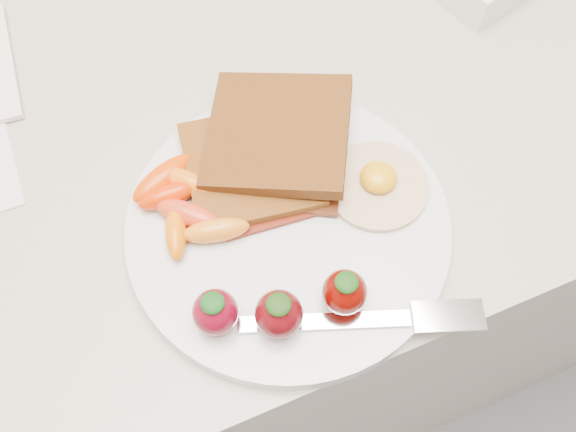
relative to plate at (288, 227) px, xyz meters
name	(u,v)px	position (x,y,z in m)	size (l,w,h in m)	color
counter	(247,270)	(0.00, 0.17, -0.46)	(2.00, 0.60, 0.90)	gray
plate	(288,227)	(0.00, 0.00, 0.00)	(0.27, 0.27, 0.02)	silver
toast_lower	(251,166)	(-0.01, 0.06, 0.02)	(0.11, 0.11, 0.01)	#4E340F
toast_upper	(278,133)	(0.02, 0.07, 0.03)	(0.12, 0.12, 0.01)	#472311
fried_egg	(377,183)	(0.08, 0.00, 0.01)	(0.11, 0.11, 0.02)	#EEEBC7
bacon_strips	(278,203)	(0.00, 0.02, 0.01)	(0.10, 0.06, 0.01)	#4D1103
baby_carrots	(182,203)	(-0.08, 0.04, 0.02)	(0.09, 0.10, 0.02)	red
strawberries	(279,306)	(-0.04, -0.07, 0.03)	(0.13, 0.06, 0.04)	#630416
fork	(381,319)	(0.03, -0.11, 0.01)	(0.18, 0.08, 0.00)	white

